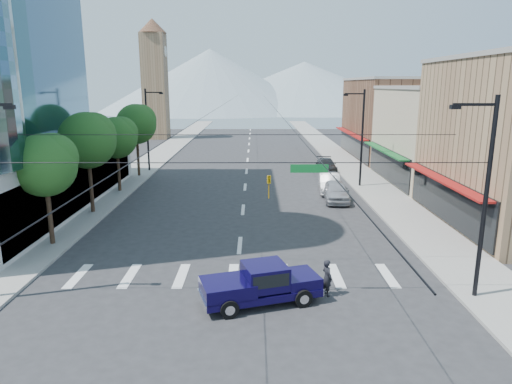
# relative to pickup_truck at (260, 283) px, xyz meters

# --- Properties ---
(ground) EXTENTS (160.00, 160.00, 0.00)m
(ground) POSITION_rel_pickup_truck_xyz_m (-1.14, 1.42, -0.93)
(ground) COLOR #28282B
(ground) RESTS_ON ground
(sidewalk_left) EXTENTS (4.00, 120.00, 0.15)m
(sidewalk_left) POSITION_rel_pickup_truck_xyz_m (-13.14, 41.42, -0.86)
(sidewalk_left) COLOR gray
(sidewalk_left) RESTS_ON ground
(sidewalk_right) EXTENTS (4.00, 120.00, 0.15)m
(sidewalk_right) POSITION_rel_pickup_truck_xyz_m (10.86, 41.42, -0.86)
(sidewalk_right) COLOR gray
(sidewalk_right) RESTS_ON ground
(shop_mid) EXTENTS (12.00, 14.00, 9.00)m
(shop_mid) POSITION_rel_pickup_truck_xyz_m (18.86, 25.42, 3.57)
(shop_mid) COLOR tan
(shop_mid) RESTS_ON ground
(shop_far) EXTENTS (12.00, 18.00, 10.00)m
(shop_far) POSITION_rel_pickup_truck_xyz_m (18.86, 41.42, 4.07)
(shop_far) COLOR brown
(shop_far) RESTS_ON ground
(clock_tower) EXTENTS (4.80, 4.80, 20.40)m
(clock_tower) POSITION_rel_pickup_truck_xyz_m (-17.64, 63.42, 9.71)
(clock_tower) COLOR #8C6B4C
(clock_tower) RESTS_ON ground
(mountain_left) EXTENTS (80.00, 80.00, 22.00)m
(mountain_left) POSITION_rel_pickup_truck_xyz_m (-16.14, 151.42, 10.07)
(mountain_left) COLOR gray
(mountain_left) RESTS_ON ground
(mountain_right) EXTENTS (90.00, 90.00, 18.00)m
(mountain_right) POSITION_rel_pickup_truck_xyz_m (18.86, 161.42, 8.07)
(mountain_right) COLOR gray
(mountain_right) RESTS_ON ground
(tree_near) EXTENTS (3.65, 3.64, 6.71)m
(tree_near) POSITION_rel_pickup_truck_xyz_m (-12.21, 7.52, 4.06)
(tree_near) COLOR black
(tree_near) RESTS_ON ground
(tree_midnear) EXTENTS (4.09, 4.09, 7.52)m
(tree_midnear) POSITION_rel_pickup_truck_xyz_m (-12.21, 14.52, 4.66)
(tree_midnear) COLOR black
(tree_midnear) RESTS_ON ground
(tree_midfar) EXTENTS (3.65, 3.64, 6.71)m
(tree_midfar) POSITION_rel_pickup_truck_xyz_m (-12.21, 21.52, 4.06)
(tree_midfar) COLOR black
(tree_midfar) RESTS_ON ground
(tree_far) EXTENTS (4.09, 4.09, 7.52)m
(tree_far) POSITION_rel_pickup_truck_xyz_m (-12.21, 28.52, 4.66)
(tree_far) COLOR black
(tree_far) RESTS_ON ground
(signal_rig) EXTENTS (21.80, 0.20, 9.00)m
(signal_rig) POSITION_rel_pickup_truck_xyz_m (-0.94, 0.42, 3.71)
(signal_rig) COLOR black
(signal_rig) RESTS_ON ground
(lamp_pole_nw) EXTENTS (2.00, 0.25, 9.00)m
(lamp_pole_nw) POSITION_rel_pickup_truck_xyz_m (-11.80, 31.42, 4.01)
(lamp_pole_nw) COLOR black
(lamp_pole_nw) RESTS_ON ground
(lamp_pole_ne) EXTENTS (2.00, 0.25, 9.00)m
(lamp_pole_ne) POSITION_rel_pickup_truck_xyz_m (9.53, 23.42, 4.01)
(lamp_pole_ne) COLOR black
(lamp_pole_ne) RESTS_ON ground
(pickup_truck) EXTENTS (5.58, 3.33, 1.79)m
(pickup_truck) POSITION_rel_pickup_truck_xyz_m (0.00, 0.00, 0.00)
(pickup_truck) COLOR #0D0739
(pickup_truck) RESTS_ON ground
(pedestrian) EXTENTS (0.63, 0.74, 1.71)m
(pedestrian) POSITION_rel_pickup_truck_xyz_m (3.05, 0.77, -0.08)
(pedestrian) COLOR black
(pedestrian) RESTS_ON ground
(parked_car_near) EXTENTS (2.25, 5.01, 1.67)m
(parked_car_near) POSITION_rel_pickup_truck_xyz_m (6.46, 18.09, -0.10)
(parked_car_near) COLOR #AEAEB3
(parked_car_near) RESTS_ON ground
(parked_car_mid) EXTENTS (2.21, 5.19, 1.66)m
(parked_car_mid) POSITION_rel_pickup_truck_xyz_m (6.46, 21.45, -0.10)
(parked_car_mid) COLOR silver
(parked_car_mid) RESTS_ON ground
(parked_car_far) EXTENTS (2.04, 4.87, 1.40)m
(parked_car_far) POSITION_rel_pickup_truck_xyz_m (7.72, 31.37, -0.23)
(parked_car_far) COLOR #2B2B2D
(parked_car_far) RESTS_ON ground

